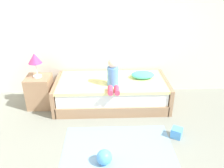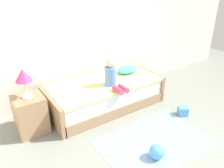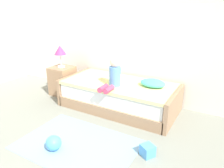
{
  "view_description": "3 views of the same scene",
  "coord_description": "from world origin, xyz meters",
  "px_view_note": "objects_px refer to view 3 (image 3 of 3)",
  "views": [
    {
      "loc": [
        -0.52,
        -1.76,
        2.27
      ],
      "look_at": [
        -0.4,
        1.75,
        0.55
      ],
      "focal_mm": 35.72,
      "sensor_mm": 36.0,
      "label": 1
    },
    {
      "loc": [
        -2.32,
        -1.11,
        2.22
      ],
      "look_at": [
        -0.4,
        1.75,
        0.55
      ],
      "focal_mm": 35.95,
      "sensor_mm": 36.0,
      "label": 2
    },
    {
      "loc": [
        1.31,
        -1.23,
        1.82
      ],
      "look_at": [
        -0.4,
        1.75,
        0.55
      ],
      "focal_mm": 34.5,
      "sensor_mm": 36.0,
      "label": 3
    }
  ],
  "objects_px": {
    "child_figure": "(114,75)",
    "toy_ball": "(54,143)",
    "bed": "(119,95)",
    "table_lamp": "(60,51)",
    "toy_block": "(148,151)",
    "nightstand": "(63,81)",
    "pillow": "(153,83)"
  },
  "relations": [
    {
      "from": "pillow",
      "to": "nightstand",
      "type": "bearing_deg",
      "value": -176.74
    },
    {
      "from": "toy_block",
      "to": "table_lamp",
      "type": "bearing_deg",
      "value": 156.19
    },
    {
      "from": "toy_block",
      "to": "bed",
      "type": "bearing_deg",
      "value": 133.18
    },
    {
      "from": "bed",
      "to": "toy_block",
      "type": "bearing_deg",
      "value": -46.82
    },
    {
      "from": "child_figure",
      "to": "toy_ball",
      "type": "height_order",
      "value": "child_figure"
    },
    {
      "from": "nightstand",
      "to": "pillow",
      "type": "relative_size",
      "value": 1.36
    },
    {
      "from": "pillow",
      "to": "toy_block",
      "type": "distance_m",
      "value": 1.29
    },
    {
      "from": "child_figure",
      "to": "toy_block",
      "type": "height_order",
      "value": "child_figure"
    },
    {
      "from": "nightstand",
      "to": "pillow",
      "type": "distance_m",
      "value": 1.97
    },
    {
      "from": "pillow",
      "to": "toy_block",
      "type": "height_order",
      "value": "pillow"
    },
    {
      "from": "nightstand",
      "to": "table_lamp",
      "type": "relative_size",
      "value": 1.33
    },
    {
      "from": "bed",
      "to": "toy_ball",
      "type": "height_order",
      "value": "bed"
    },
    {
      "from": "bed",
      "to": "table_lamp",
      "type": "distance_m",
      "value": 1.52
    },
    {
      "from": "bed",
      "to": "toy_block",
      "type": "height_order",
      "value": "bed"
    },
    {
      "from": "child_figure",
      "to": "toy_block",
      "type": "distance_m",
      "value": 1.4
    },
    {
      "from": "bed",
      "to": "toy_ball",
      "type": "distance_m",
      "value": 1.55
    },
    {
      "from": "toy_ball",
      "to": "toy_block",
      "type": "distance_m",
      "value": 1.23
    },
    {
      "from": "toy_block",
      "to": "nightstand",
      "type": "bearing_deg",
      "value": 156.19
    },
    {
      "from": "nightstand",
      "to": "child_figure",
      "type": "bearing_deg",
      "value": -9.02
    },
    {
      "from": "table_lamp",
      "to": "toy_block",
      "type": "distance_m",
      "value": 2.68
    },
    {
      "from": "pillow",
      "to": "toy_block",
      "type": "xyz_separation_m",
      "value": [
        0.37,
        -1.14,
        -0.49
      ]
    },
    {
      "from": "bed",
      "to": "table_lamp",
      "type": "relative_size",
      "value": 4.69
    },
    {
      "from": "pillow",
      "to": "toy_ball",
      "type": "distance_m",
      "value": 1.86
    },
    {
      "from": "child_figure",
      "to": "pillow",
      "type": "relative_size",
      "value": 1.16
    },
    {
      "from": "bed",
      "to": "pillow",
      "type": "relative_size",
      "value": 4.8
    },
    {
      "from": "toy_ball",
      "to": "child_figure",
      "type": "bearing_deg",
      "value": 82.71
    },
    {
      "from": "bed",
      "to": "nightstand",
      "type": "distance_m",
      "value": 1.35
    },
    {
      "from": "table_lamp",
      "to": "child_figure",
      "type": "bearing_deg",
      "value": -9.02
    },
    {
      "from": "nightstand",
      "to": "table_lamp",
      "type": "xyz_separation_m",
      "value": [
        0.0,
        0.0,
        0.64
      ]
    },
    {
      "from": "nightstand",
      "to": "child_figure",
      "type": "distance_m",
      "value": 1.44
    },
    {
      "from": "child_figure",
      "to": "toy_block",
      "type": "relative_size",
      "value": 3.32
    },
    {
      "from": "nightstand",
      "to": "toy_block",
      "type": "xyz_separation_m",
      "value": [
        2.32,
        -1.02,
        -0.22
      ]
    }
  ]
}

